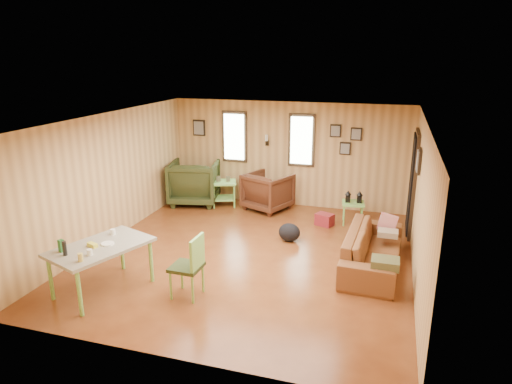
% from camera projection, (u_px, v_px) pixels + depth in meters
% --- Properties ---
extents(room, '(5.54, 6.04, 2.44)m').
position_uv_depth(room, '(263.00, 186.00, 7.94)').
color(room, brown).
rests_on(room, ground).
extents(sofa, '(0.74, 2.19, 0.85)m').
position_uv_depth(sofa, '(374.00, 243.00, 7.53)').
color(sofa, brown).
rests_on(sofa, ground).
extents(recliner_brown, '(1.17, 1.14, 0.94)m').
position_uv_depth(recliner_brown, '(268.00, 190.00, 10.33)').
color(recliner_brown, '#4E2817').
rests_on(recliner_brown, ground).
extents(recliner_green, '(1.28, 1.23, 1.12)m').
position_uv_depth(recliner_green, '(194.00, 180.00, 10.74)').
color(recliner_green, '#2F3819').
rests_on(recliner_green, ground).
extents(end_table, '(0.71, 0.68, 0.72)m').
position_uv_depth(end_table, '(224.00, 189.00, 10.61)').
color(end_table, '#94EA68').
rests_on(end_table, ground).
extents(side_table, '(0.50, 0.50, 0.72)m').
position_uv_depth(side_table, '(353.00, 201.00, 9.44)').
color(side_table, '#94EA68').
rests_on(side_table, ground).
extents(cooler, '(0.41, 0.36, 0.25)m').
position_uv_depth(cooler, '(325.00, 220.00, 9.45)').
color(cooler, maroon).
rests_on(cooler, ground).
extents(backpack, '(0.48, 0.41, 0.36)m').
position_uv_depth(backpack, '(289.00, 232.00, 8.63)').
color(backpack, black).
rests_on(backpack, ground).
extents(sofa_pillows, '(0.40, 1.71, 0.36)m').
position_uv_depth(sofa_pillows, '(387.00, 244.00, 7.30)').
color(sofa_pillows, '#4E4E2B').
rests_on(sofa_pillows, sofa).
extents(dining_table, '(1.29, 1.63, 0.94)m').
position_uv_depth(dining_table, '(100.00, 250.00, 6.69)').
color(dining_table, '#9B9682').
rests_on(dining_table, ground).
extents(dining_chair, '(0.44, 0.44, 0.95)m').
position_uv_depth(dining_chair, '(191.00, 263.00, 6.55)').
color(dining_chair, '#2F3819').
rests_on(dining_chair, ground).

